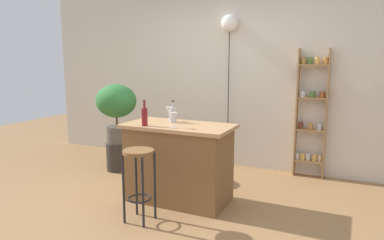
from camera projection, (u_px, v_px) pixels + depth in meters
ground at (166, 210)px, 3.84m from camera, size 12.00×12.00×0.00m
back_wall at (229, 72)px, 5.35m from camera, size 6.40×0.10×2.80m
kitchen_counter at (179, 163)px, 4.03m from camera, size 1.21×0.63×0.88m
bar_stool at (139, 170)px, 3.50m from camera, size 0.30×0.30×0.73m
spice_shelf at (311, 112)px, 4.80m from camera, size 0.40×0.13×1.74m
plant_stool at (118, 156)px, 5.20m from camera, size 0.34×0.34×0.40m
potted_plant at (116, 105)px, 5.08m from camera, size 0.59×0.53×0.85m
bottle_spirits_clear at (145, 116)px, 3.86m from camera, size 0.07×0.07×0.28m
bottle_soda_blue at (173, 114)px, 4.08m from camera, size 0.08×0.08×0.25m
wine_glass_left at (169, 111)px, 4.18m from camera, size 0.07×0.07×0.16m
wine_glass_center at (174, 117)px, 3.76m from camera, size 0.07×0.07×0.16m
pendant_globe_light at (230, 25)px, 5.12m from camera, size 0.24×0.24×2.22m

